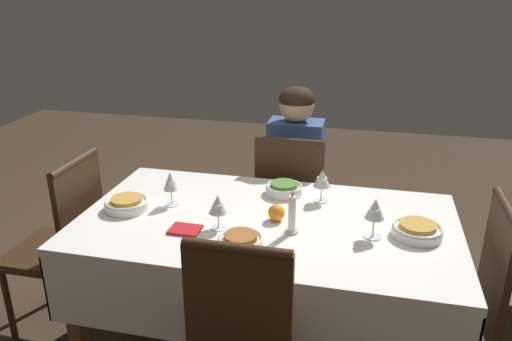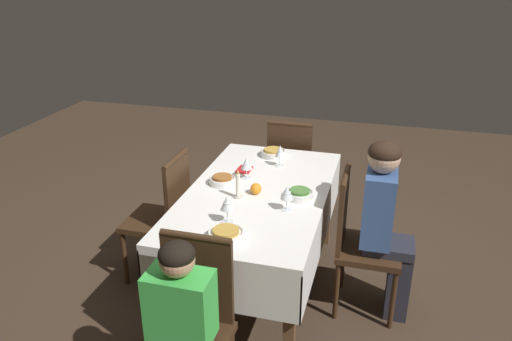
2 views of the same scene
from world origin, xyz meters
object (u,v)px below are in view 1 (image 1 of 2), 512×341
Objects in this scene: wine_glass_east at (375,210)px; wine_glass_south at (218,205)px; wine_glass_north at (322,179)px; wine_glass_west at (171,182)px; bowl_north at (284,188)px; bowl_east at (417,230)px; chair_west at (65,239)px; person_adult_denim at (297,171)px; bowl_west at (127,204)px; candle_centerpiece at (292,216)px; dining_table at (267,239)px; napkin_red_folded at (185,230)px; chair_north at (292,205)px; bowl_south at (241,241)px; orange_fruit at (277,212)px.

wine_glass_south is (-0.61, -0.07, -0.02)m from wine_glass_east.
wine_glass_west reaches higher than wine_glass_north.
bowl_north is 0.88× the size of bowl_east.
wine_glass_north is 0.98× the size of wine_glass_west.
chair_west is at bearing -177.48° from wine_glass_west.
person_adult_denim reaches higher than bowl_west.
bowl_west is (-1.23, -0.04, 0.00)m from bowl_east.
wine_glass_north is 0.34m from candle_centerpiece.
chair_west is at bearing 178.90° from dining_table.
chair_north is at bearing 70.13° from napkin_red_folded.
bowl_south is 0.27m from orange_fruit.
bowl_south is at bearing -36.68° from wine_glass_west.
wine_glass_east is (0.42, -0.33, 0.09)m from bowl_north.
chair_west reaches higher than candle_centerpiece.
dining_table is 1.37× the size of person_adult_denim.
candle_centerpiece is (-0.49, -0.08, 0.04)m from bowl_east.
napkin_red_folded is (-0.34, -0.18, -0.03)m from orange_fruit.
bowl_east reaches higher than napkin_red_folded.
wine_glass_south is (0.84, -0.14, 0.34)m from chair_west.
chair_west is at bearing 170.37° from bowl_west.
bowl_west is at bearing 179.43° from wine_glass_east.
wine_glass_south is at bearing -149.25° from orange_fruit.
person_adult_denim is 0.64m from wine_glass_north.
dining_table is at bearing 79.43° from bowl_south.
bowl_north is (0.02, 0.28, 0.13)m from dining_table.
bowl_north is at bearing 153.90° from bowl_east.
bowl_west is (-0.63, -0.86, 0.12)m from person_adult_denim.
chair_west is 5.97× the size of wine_glass_west.
wine_glass_east is 0.91× the size of candle_centerpiece.
wine_glass_east is 1.13× the size of wine_glass_south.
napkin_red_folded is (-0.32, -0.46, -0.02)m from bowl_north.
chair_west reaches higher than bowl_north.
wine_glass_north is 2.16× the size of orange_fruit.
wine_glass_south is (-0.18, -0.78, 0.34)m from chair_north.
wine_glass_west is 0.29m from napkin_red_folded.
chair_north is at bearing 77.16° from wine_glass_south.
bowl_west is (-0.64, -0.32, -0.00)m from bowl_north.
bowl_south reaches higher than napkin_red_folded.
wine_glass_west is (-0.45, -0.77, 0.20)m from person_adult_denim.
bowl_south is at bearing -19.80° from bowl_west.
person_adult_denim is at bearing 73.00° from napkin_red_folded.
bowl_east is 0.50m from candle_centerpiece.
chair_north is 0.71m from orange_fruit.
napkin_red_folded is (-0.12, -0.05, -0.10)m from wine_glass_south.
bowl_east and bowl_west have the same top height.
person_adult_denim reaches higher than wine_glass_south.
dining_table is at bearing -130.85° from wine_glass_north.
bowl_north is 1.00× the size of bowl_south.
bowl_north is 0.38m from candle_centerpiece.
dining_table is at bearing 89.72° from chair_north.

